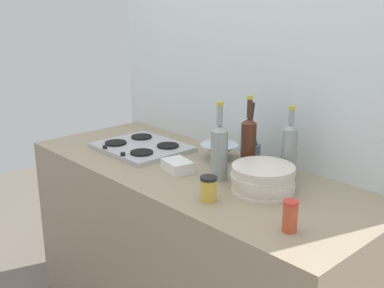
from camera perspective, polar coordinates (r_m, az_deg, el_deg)
The scene contains 12 objects.
counter_block at distance 2.38m, azimuth 0.00°, elevation -13.26°, with size 1.80×0.70×0.90m, color tan.
backsplash_panel at distance 2.37m, azimuth 6.78°, elevation 6.50°, with size 1.90×0.06×2.44m, color silver.
stovetop_hob at distance 2.48m, azimuth -6.11°, elevation -0.36°, with size 0.45×0.38×0.04m.
plate_stack at distance 1.94m, azimuth 8.56°, elevation -4.15°, with size 0.26×0.26×0.11m.
wine_bottle_leftmost at distance 2.09m, azimuth 6.82°, elevation -0.10°, with size 0.07×0.07×0.36m.
wine_bottle_mid_left at distance 2.02m, azimuth 3.31°, elevation -0.80°, with size 0.07×0.07×0.34m.
wine_bottle_mid_right at distance 2.07m, azimuth 11.67°, elevation -0.74°, with size 0.07×0.07×0.33m.
mixing_bowl at distance 2.32m, azimuth 3.32°, elevation -0.84°, with size 0.19×0.19×0.07m.
butter_dish at distance 2.15m, azimuth -1.77°, elevation -2.67°, with size 0.14×0.10×0.05m, color white.
utensil_crock at distance 2.22m, azimuth 7.05°, elevation -1.18°, with size 0.09×0.09×0.31m.
condiment_jar_front at distance 1.63m, azimuth 11.75°, elevation -8.52°, with size 0.05×0.05×0.11m.
condiment_jar_rear at distance 1.83m, azimuth 2.00°, elevation -5.40°, with size 0.07×0.07×0.10m.
Camera 1 is at (1.51, -1.40, 1.64)m, focal length 44.18 mm.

